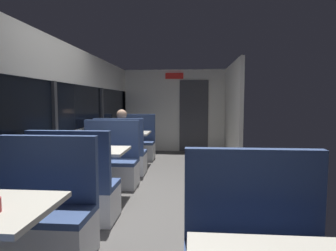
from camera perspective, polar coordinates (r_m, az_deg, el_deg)
name	(u,v)px	position (r m, az deg, el deg)	size (l,w,h in m)	color
ground_plane	(157,205)	(4.06, -2.27, -15.73)	(3.30, 9.20, 0.02)	#514F4C
carriage_window_panel_left	(53,124)	(4.24, -22.21, 0.32)	(0.09, 8.48, 2.30)	beige
carriage_end_bulkhead	(176,111)	(7.98, 1.72, 2.93)	(2.90, 0.11, 2.30)	beige
carriage_aisle_panel_right	(232,113)	(6.85, 12.93, 2.56)	(0.08, 2.40, 2.30)	beige
bench_near_window_facing_entry	(41,222)	(2.95, -24.31, -17.33)	(0.95, 0.50, 1.10)	silver
dining_table_mid_window	(95,156)	(4.16, -14.55, -6.06)	(0.90, 0.70, 0.74)	#9E9EA3
bench_mid_window_facing_end	(76,194)	(3.61, -18.17, -12.98)	(0.95, 0.50, 1.10)	silver
bench_mid_window_facing_entry	(110,166)	(4.88, -11.76, -8.11)	(0.95, 0.50, 1.10)	silver
dining_table_far_window	(129,137)	(6.24, -7.99, -2.30)	(0.90, 0.70, 0.74)	#9E9EA3
bench_far_window_facing_end	(121,157)	(5.61, -9.51, -6.35)	(0.95, 0.50, 1.10)	silver
bench_far_window_facing_entry	(135,146)	(6.96, -6.70, -4.11)	(0.95, 0.50, 1.10)	silver
seated_passenger	(122,146)	(5.65, -9.36, -4.13)	(0.47, 0.55, 1.26)	#26262D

